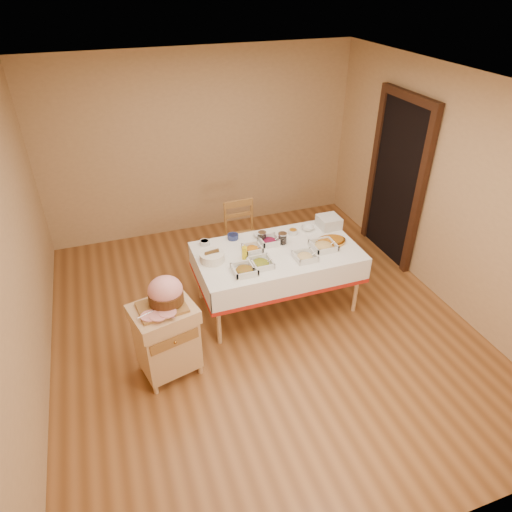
{
  "coord_description": "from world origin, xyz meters",
  "views": [
    {
      "loc": [
        -1.37,
        -3.7,
        3.47
      ],
      "look_at": [
        0.01,
        0.2,
        0.81
      ],
      "focal_mm": 32.0,
      "sensor_mm": 36.0,
      "label": 1
    }
  ],
  "objects_px": {
    "dining_chair": "(243,237)",
    "plate_stack": "(329,222)",
    "preserve_jar_left": "(262,237)",
    "preserve_jar_right": "(282,239)",
    "mustard_bottle": "(244,252)",
    "dining_table": "(277,263)",
    "brass_platter": "(331,241)",
    "bread_basket": "(212,257)",
    "ham_on_board": "(165,294)",
    "butcher_cart": "(166,337)"
  },
  "relations": [
    {
      "from": "dining_chair",
      "to": "brass_platter",
      "type": "xyz_separation_m",
      "value": [
        0.77,
        -0.92,
        0.3
      ]
    },
    {
      "from": "butcher_cart",
      "to": "dining_table",
      "type": "bearing_deg",
      "value": 24.77
    },
    {
      "from": "preserve_jar_right",
      "to": "ham_on_board",
      "type": "bearing_deg",
      "value": -153.26
    },
    {
      "from": "dining_table",
      "to": "bread_basket",
      "type": "distance_m",
      "value": 0.77
    },
    {
      "from": "dining_table",
      "to": "brass_platter",
      "type": "xyz_separation_m",
      "value": [
        0.64,
        -0.05,
        0.18
      ]
    },
    {
      "from": "preserve_jar_right",
      "to": "bread_basket",
      "type": "height_order",
      "value": "preserve_jar_right"
    },
    {
      "from": "mustard_bottle",
      "to": "butcher_cart",
      "type": "bearing_deg",
      "value": -148.66
    },
    {
      "from": "preserve_jar_right",
      "to": "dining_chair",
      "type": "bearing_deg",
      "value": 107.84
    },
    {
      "from": "preserve_jar_right",
      "to": "mustard_bottle",
      "type": "xyz_separation_m",
      "value": [
        -0.51,
        -0.17,
        0.02
      ]
    },
    {
      "from": "butcher_cart",
      "to": "dining_chair",
      "type": "relative_size",
      "value": 0.86
    },
    {
      "from": "preserve_jar_left",
      "to": "brass_platter",
      "type": "distance_m",
      "value": 0.79
    },
    {
      "from": "ham_on_board",
      "to": "preserve_jar_left",
      "type": "height_order",
      "value": "ham_on_board"
    },
    {
      "from": "dining_chair",
      "to": "preserve_jar_left",
      "type": "relative_size",
      "value": 7.61
    },
    {
      "from": "dining_chair",
      "to": "plate_stack",
      "type": "height_order",
      "value": "dining_chair"
    },
    {
      "from": "preserve_jar_left",
      "to": "bread_basket",
      "type": "relative_size",
      "value": 0.46
    },
    {
      "from": "preserve_jar_right",
      "to": "mustard_bottle",
      "type": "relative_size",
      "value": 0.72
    },
    {
      "from": "butcher_cart",
      "to": "preserve_jar_right",
      "type": "relative_size",
      "value": 6.14
    },
    {
      "from": "bread_basket",
      "to": "ham_on_board",
      "type": "bearing_deg",
      "value": -133.15
    },
    {
      "from": "ham_on_board",
      "to": "bread_basket",
      "type": "relative_size",
      "value": 1.69
    },
    {
      "from": "preserve_jar_left",
      "to": "brass_platter",
      "type": "xyz_separation_m",
      "value": [
        0.73,
        -0.29,
        -0.03
      ]
    },
    {
      "from": "preserve_jar_right",
      "to": "mustard_bottle",
      "type": "distance_m",
      "value": 0.54
    },
    {
      "from": "preserve_jar_left",
      "to": "plate_stack",
      "type": "distance_m",
      "value": 0.88
    },
    {
      "from": "preserve_jar_left",
      "to": "plate_stack",
      "type": "bearing_deg",
      "value": 3.45
    },
    {
      "from": "bread_basket",
      "to": "brass_platter",
      "type": "distance_m",
      "value": 1.39
    },
    {
      "from": "butcher_cart",
      "to": "ham_on_board",
      "type": "distance_m",
      "value": 0.48
    },
    {
      "from": "dining_table",
      "to": "dining_chair",
      "type": "relative_size",
      "value": 1.94
    },
    {
      "from": "dining_chair",
      "to": "bread_basket",
      "type": "relative_size",
      "value": 3.5
    },
    {
      "from": "ham_on_board",
      "to": "brass_platter",
      "type": "height_order",
      "value": "ham_on_board"
    },
    {
      "from": "preserve_jar_left",
      "to": "brass_platter",
      "type": "bearing_deg",
      "value": -21.61
    },
    {
      "from": "butcher_cart",
      "to": "bread_basket",
      "type": "relative_size",
      "value": 3.0
    },
    {
      "from": "butcher_cart",
      "to": "preserve_jar_left",
      "type": "distance_m",
      "value": 1.62
    },
    {
      "from": "dining_table",
      "to": "ham_on_board",
      "type": "bearing_deg",
      "value": -155.75
    },
    {
      "from": "dining_table",
      "to": "preserve_jar_left",
      "type": "height_order",
      "value": "preserve_jar_left"
    },
    {
      "from": "mustard_bottle",
      "to": "plate_stack",
      "type": "xyz_separation_m",
      "value": [
        1.19,
        0.33,
        -0.01
      ]
    },
    {
      "from": "dining_chair",
      "to": "mustard_bottle",
      "type": "relative_size",
      "value": 5.15
    },
    {
      "from": "dining_chair",
      "to": "preserve_jar_right",
      "type": "distance_m",
      "value": 0.86
    },
    {
      "from": "dining_table",
      "to": "preserve_jar_left",
      "type": "xyz_separation_m",
      "value": [
        -0.09,
        0.24,
        0.22
      ]
    },
    {
      "from": "mustard_bottle",
      "to": "plate_stack",
      "type": "height_order",
      "value": "mustard_bottle"
    },
    {
      "from": "bread_basket",
      "to": "dining_chair",
      "type": "bearing_deg",
      "value": 53.77
    },
    {
      "from": "preserve_jar_right",
      "to": "plate_stack",
      "type": "relative_size",
      "value": 0.52
    },
    {
      "from": "dining_chair",
      "to": "mustard_bottle",
      "type": "xyz_separation_m",
      "value": [
        -0.27,
        -0.92,
        0.36
      ]
    },
    {
      "from": "brass_platter",
      "to": "bread_basket",
      "type": "bearing_deg",
      "value": 176.37
    },
    {
      "from": "dining_table",
      "to": "plate_stack",
      "type": "relative_size",
      "value": 7.26
    },
    {
      "from": "ham_on_board",
      "to": "plate_stack",
      "type": "bearing_deg",
      "value": 22.93
    },
    {
      "from": "plate_stack",
      "to": "brass_platter",
      "type": "bearing_deg",
      "value": -113.3
    },
    {
      "from": "preserve_jar_right",
      "to": "brass_platter",
      "type": "distance_m",
      "value": 0.56
    },
    {
      "from": "dining_table",
      "to": "plate_stack",
      "type": "height_order",
      "value": "plate_stack"
    },
    {
      "from": "preserve_jar_left",
      "to": "preserve_jar_right",
      "type": "height_order",
      "value": "preserve_jar_right"
    },
    {
      "from": "preserve_jar_right",
      "to": "butcher_cart",
      "type": "bearing_deg",
      "value": -152.88
    },
    {
      "from": "dining_table",
      "to": "preserve_jar_right",
      "type": "distance_m",
      "value": 0.28
    }
  ]
}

